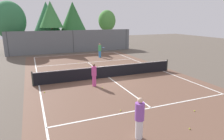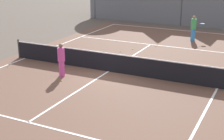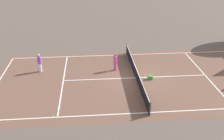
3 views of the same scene
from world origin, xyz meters
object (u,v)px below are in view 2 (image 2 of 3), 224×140
(tennis_ball_7, at_px, (113,57))
(tennis_ball_13, at_px, (209,66))
(tennis_ball_10, at_px, (61,80))
(player_1, at_px, (61,60))
(tennis_ball_2, at_px, (120,51))
(player_0, at_px, (194,28))
(tennis_ball_11, at_px, (133,49))
(tennis_ball_1, at_px, (53,60))
(tennis_ball_5, at_px, (8,66))
(tennis_ball_9, at_px, (156,46))
(tennis_ball_3, at_px, (120,63))
(ball_crate, at_px, (125,63))
(tennis_ball_8, at_px, (138,42))

(tennis_ball_7, xyz_separation_m, tennis_ball_13, (5.36, 0.82, 0.00))
(tennis_ball_7, xyz_separation_m, tennis_ball_10, (-0.51, -4.67, 0.00))
(player_1, xyz_separation_m, tennis_ball_2, (0.71, 5.41, -0.82))
(tennis_ball_13, bearing_deg, player_0, 111.32)
(player_1, bearing_deg, tennis_ball_10, -58.90)
(tennis_ball_7, height_order, tennis_ball_11, same)
(tennis_ball_1, bearing_deg, tennis_ball_5, -123.85)
(player_1, distance_m, tennis_ball_9, 8.03)
(tennis_ball_3, height_order, tennis_ball_5, same)
(tennis_ball_1, bearing_deg, ball_crate, 10.80)
(tennis_ball_9, bearing_deg, player_0, 58.26)
(player_1, height_order, tennis_ball_13, player_1)
(player_1, bearing_deg, tennis_ball_2, 82.53)
(player_0, xyz_separation_m, tennis_ball_1, (-6.09, -8.45, -0.88))
(tennis_ball_9, xyz_separation_m, tennis_ball_10, (-1.88, -8.30, 0.00))
(player_0, height_order, tennis_ball_9, player_0)
(tennis_ball_5, xyz_separation_m, tennis_ball_11, (4.66, 6.37, 0.00))
(tennis_ball_2, bearing_deg, player_1, -97.47)
(tennis_ball_2, height_order, tennis_ball_11, same)
(tennis_ball_3, bearing_deg, tennis_ball_10, -110.24)
(player_0, xyz_separation_m, tennis_ball_9, (-1.77, -2.87, -0.88))
(tennis_ball_13, bearing_deg, tennis_ball_7, -171.25)
(tennis_ball_8, bearing_deg, tennis_ball_3, -78.91)
(tennis_ball_3, bearing_deg, tennis_ball_7, 132.82)
(player_1, relative_size, tennis_ball_9, 25.13)
(tennis_ball_8, distance_m, tennis_ball_9, 1.62)
(ball_crate, height_order, tennis_ball_1, ball_crate)
(tennis_ball_11, xyz_separation_m, tennis_ball_13, (5.09, -1.45, 0.00))
(tennis_ball_2, relative_size, tennis_ball_11, 1.00)
(tennis_ball_11, distance_m, tennis_ball_13, 5.29)
(tennis_ball_8, bearing_deg, player_1, -95.25)
(player_0, relative_size, tennis_ball_2, 26.93)
(tennis_ball_10, bearing_deg, tennis_ball_1, 131.84)
(tennis_ball_1, distance_m, tennis_ball_8, 6.78)
(ball_crate, height_order, tennis_ball_7, ball_crate)
(tennis_ball_3, xyz_separation_m, tennis_ball_13, (4.49, 1.76, 0.00))
(player_0, height_order, tennis_ball_11, player_0)
(player_1, xyz_separation_m, tennis_ball_11, (1.17, 6.30, -0.82))
(player_1, xyz_separation_m, tennis_ball_13, (6.26, 4.86, -0.82))
(tennis_ball_3, bearing_deg, player_1, -119.73)
(player_1, height_order, tennis_ball_3, player_1)
(player_0, xyz_separation_m, ball_crate, (-1.88, -7.65, -0.73))
(player_1, bearing_deg, tennis_ball_1, 134.60)
(player_0, bearing_deg, tennis_ball_10, -108.13)
(ball_crate, distance_m, tennis_ball_9, 4.79)
(player_1, height_order, tennis_ball_9, player_1)
(ball_crate, height_order, tennis_ball_8, ball_crate)
(ball_crate, bearing_deg, player_0, 76.21)
(tennis_ball_3, relative_size, tennis_ball_10, 1.00)
(tennis_ball_7, bearing_deg, tennis_ball_10, -96.20)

